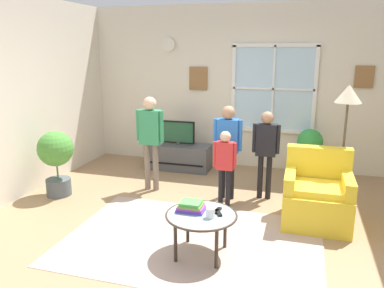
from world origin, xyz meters
TOP-DOWN VIEW (x-y plane):
  - ground_plane at (0.00, 0.00)m, footprint 5.86×5.84m
  - back_wall at (0.02, 2.68)m, footprint 5.26×0.17m
  - area_rug at (0.01, -0.28)m, footprint 2.73×1.87m
  - tv_stand at (-0.93, 2.11)m, footprint 1.10×0.46m
  - television at (-0.93, 2.11)m, footprint 0.57×0.08m
  - armchair at (1.30, 0.59)m, footprint 0.76×0.74m
  - coffee_table at (0.18, -0.51)m, footprint 0.72×0.72m
  - book_stack at (0.06, -0.46)m, footprint 0.28×0.20m
  - cup at (0.28, -0.57)m, footprint 0.08×0.08m
  - remote_near_books at (0.34, -0.46)m, footprint 0.10×0.14m
  - remote_near_cup at (0.31, -0.40)m, footprint 0.07×0.15m
  - person_black_shirt at (0.63, 1.18)m, footprint 0.37×0.17m
  - person_green_shirt at (-0.99, 1.05)m, footprint 0.41×0.19m
  - person_blue_shirt at (0.13, 1.03)m, footprint 0.39×0.18m
  - person_red_shirt at (0.16, 0.73)m, footprint 0.31×0.14m
  - potted_plant_by_window at (1.22, 2.23)m, footprint 0.40×0.40m
  - potted_plant_corner at (-2.18, 0.48)m, footprint 0.49×0.49m
  - floor_lamp at (1.59, 1.10)m, footprint 0.32×0.32m

SIDE VIEW (x-z plane):
  - ground_plane at x=0.00m, z-range -0.02..0.00m
  - area_rug at x=0.01m, z-range 0.00..0.01m
  - tv_stand at x=-0.93m, z-range 0.00..0.43m
  - armchair at x=1.30m, z-range -0.11..0.76m
  - coffee_table at x=0.18m, z-range 0.19..0.63m
  - remote_near_books at x=0.34m, z-range 0.44..0.46m
  - remote_near_cup at x=0.31m, z-range 0.44..0.46m
  - potted_plant_by_window at x=1.22m, z-range 0.05..0.85m
  - book_stack at x=0.06m, z-range 0.43..0.54m
  - cup at x=0.28m, z-range 0.44..0.54m
  - potted_plant_corner at x=-2.18m, z-range 0.11..1.04m
  - person_red_shirt at x=0.16m, z-range 0.13..1.15m
  - television at x=-0.93m, z-range 0.44..0.85m
  - person_black_shirt at x=0.63m, z-range 0.15..1.37m
  - person_blue_shirt at x=0.13m, z-range 0.16..1.46m
  - person_green_shirt at x=-0.99m, z-range 0.17..1.55m
  - floor_lamp at x=1.59m, z-range 0.54..2.14m
  - back_wall at x=0.02m, z-range 0.00..2.76m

